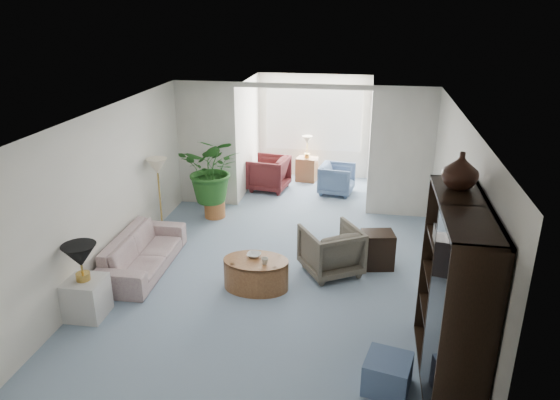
% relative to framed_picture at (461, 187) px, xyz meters
% --- Properties ---
extents(floor, '(6.00, 6.00, 0.00)m').
position_rel_framed_picture_xyz_m(floor, '(-2.46, 0.10, -1.70)').
color(floor, '#8094A9').
rests_on(floor, ground).
extents(sunroom_floor, '(2.60, 2.60, 0.00)m').
position_rel_framed_picture_xyz_m(sunroom_floor, '(-2.46, 4.20, -1.70)').
color(sunroom_floor, '#8094A9').
rests_on(sunroom_floor, ground).
extents(back_pier_left, '(1.20, 0.12, 2.50)m').
position_rel_framed_picture_xyz_m(back_pier_left, '(-4.36, 3.10, -0.45)').
color(back_pier_left, silver).
rests_on(back_pier_left, ground).
extents(back_pier_right, '(1.20, 0.12, 2.50)m').
position_rel_framed_picture_xyz_m(back_pier_right, '(-0.56, 3.10, -0.45)').
color(back_pier_right, silver).
rests_on(back_pier_right, ground).
extents(back_header, '(2.60, 0.12, 0.10)m').
position_rel_framed_picture_xyz_m(back_header, '(-2.46, 3.10, 0.75)').
color(back_header, silver).
rests_on(back_header, back_pier_left).
extents(window_pane, '(2.20, 0.02, 1.50)m').
position_rel_framed_picture_xyz_m(window_pane, '(-2.46, 5.28, -0.30)').
color(window_pane, white).
extents(window_blinds, '(2.20, 0.02, 1.50)m').
position_rel_framed_picture_xyz_m(window_blinds, '(-2.46, 5.25, -0.30)').
color(window_blinds, white).
extents(framed_picture, '(0.04, 0.50, 0.40)m').
position_rel_framed_picture_xyz_m(framed_picture, '(0.00, 0.00, 0.00)').
color(framed_picture, '#B0A68C').
extents(sofa, '(0.81, 1.96, 0.57)m').
position_rel_framed_picture_xyz_m(sofa, '(-4.53, 0.21, -1.42)').
color(sofa, beige).
rests_on(sofa, ground).
extents(end_table, '(0.50, 0.50, 0.54)m').
position_rel_framed_picture_xyz_m(end_table, '(-4.73, -1.14, -1.43)').
color(end_table, beige).
rests_on(end_table, ground).
extents(table_lamp, '(0.44, 0.44, 0.30)m').
position_rel_framed_picture_xyz_m(table_lamp, '(-4.73, -1.14, -0.81)').
color(table_lamp, black).
rests_on(table_lamp, end_table).
extents(floor_lamp, '(0.36, 0.36, 0.28)m').
position_rel_framed_picture_xyz_m(floor_lamp, '(-4.76, 1.55, -0.45)').
color(floor_lamp, beige).
rests_on(floor_lamp, ground).
extents(coffee_table, '(1.01, 1.01, 0.45)m').
position_rel_framed_picture_xyz_m(coffee_table, '(-2.68, -0.05, -1.47)').
color(coffee_table, olive).
rests_on(coffee_table, ground).
extents(coffee_bowl, '(0.21, 0.21, 0.05)m').
position_rel_framed_picture_xyz_m(coffee_bowl, '(-2.73, 0.05, -1.23)').
color(coffee_bowl, beige).
rests_on(coffee_bowl, coffee_table).
extents(coffee_cup, '(0.11, 0.11, 0.09)m').
position_rel_framed_picture_xyz_m(coffee_cup, '(-2.53, -0.15, -1.20)').
color(coffee_cup, beige).
rests_on(coffee_cup, coffee_table).
extents(wingback_chair, '(1.11, 1.12, 0.75)m').
position_rel_framed_picture_xyz_m(wingback_chair, '(-1.65, 0.60, -1.33)').
color(wingback_chair, '#5F594B').
rests_on(wingback_chair, ground).
extents(side_table_dark, '(0.55, 0.48, 0.58)m').
position_rel_framed_picture_xyz_m(side_table_dark, '(-0.95, 0.90, -1.41)').
color(side_table_dark, black).
rests_on(side_table_dark, ground).
extents(entertainment_cabinet, '(0.49, 1.85, 2.06)m').
position_rel_framed_picture_xyz_m(entertainment_cabinet, '(-0.23, -1.60, -0.67)').
color(entertainment_cabinet, black).
rests_on(entertainment_cabinet, ground).
extents(cabinet_urn, '(0.38, 0.38, 0.39)m').
position_rel_framed_picture_xyz_m(cabinet_urn, '(-0.23, -1.10, 0.56)').
color(cabinet_urn, black).
rests_on(cabinet_urn, entertainment_cabinet).
extents(ottoman, '(0.56, 0.56, 0.38)m').
position_rel_framed_picture_xyz_m(ottoman, '(-0.85, -1.88, -1.51)').
color(ottoman, slate).
rests_on(ottoman, ground).
extents(plant_pot, '(0.40, 0.40, 0.32)m').
position_rel_framed_picture_xyz_m(plant_pot, '(-4.04, 2.42, -1.54)').
color(plant_pot, '#A55F30').
rests_on(plant_pot, ground).
extents(house_plant, '(1.16, 1.01, 1.29)m').
position_rel_framed_picture_xyz_m(house_plant, '(-4.04, 2.42, -0.73)').
color(house_plant, '#23571E').
rests_on(house_plant, plant_pot).
extents(sunroom_chair_blue, '(0.81, 0.79, 0.65)m').
position_rel_framed_picture_xyz_m(sunroom_chair_blue, '(-1.81, 4.14, -1.38)').
color(sunroom_chair_blue, slate).
rests_on(sunroom_chair_blue, ground).
extents(sunroom_chair_maroon, '(0.93, 0.91, 0.75)m').
position_rel_framed_picture_xyz_m(sunroom_chair_maroon, '(-3.31, 4.14, -1.33)').
color(sunroom_chair_maroon, '#511C1D').
rests_on(sunroom_chair_maroon, ground).
extents(sunroom_table, '(0.50, 0.41, 0.55)m').
position_rel_framed_picture_xyz_m(sunroom_table, '(-2.56, 4.89, -1.42)').
color(sunroom_table, olive).
rests_on(sunroom_table, ground).
extents(shelf_clutter, '(0.30, 1.20, 1.06)m').
position_rel_framed_picture_xyz_m(shelf_clutter, '(-0.28, -1.73, -0.61)').
color(shelf_clutter, '#454340').
rests_on(shelf_clutter, entertainment_cabinet).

